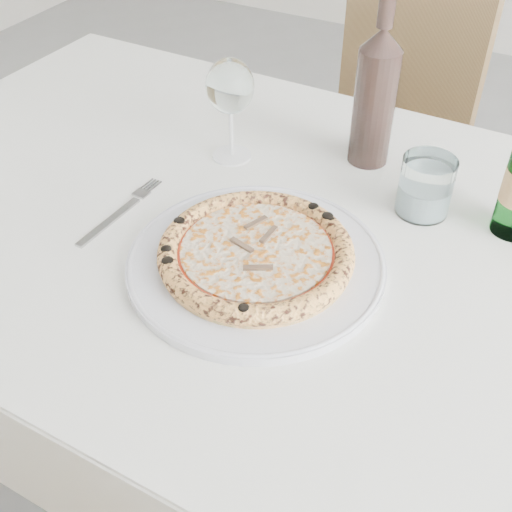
{
  "coord_description": "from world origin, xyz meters",
  "views": [
    {
      "loc": [
        0.36,
        -0.4,
        1.36
      ],
      "look_at": [
        0.05,
        0.2,
        0.78
      ],
      "focal_mm": 45.0,
      "sensor_mm": 36.0,
      "label": 1
    }
  ],
  "objects_px": {
    "plate": "(256,262)",
    "wine_bottle": "(375,96)",
    "tumbler": "(425,189)",
    "dining_table": "(285,269)",
    "wine_glass": "(230,89)",
    "chair_far": "(386,130)",
    "pizza": "(256,253)"
  },
  "relations": [
    {
      "from": "tumbler",
      "to": "wine_bottle",
      "type": "bearing_deg",
      "value": 141.16
    },
    {
      "from": "chair_far",
      "to": "plate",
      "type": "distance_m",
      "value": 0.88
    },
    {
      "from": "plate",
      "to": "wine_glass",
      "type": "xyz_separation_m",
      "value": [
        -0.17,
        0.24,
        0.12
      ]
    },
    {
      "from": "wine_glass",
      "to": "wine_bottle",
      "type": "bearing_deg",
      "value": 25.34
    },
    {
      "from": "pizza",
      "to": "wine_glass",
      "type": "bearing_deg",
      "value": 125.96
    },
    {
      "from": "dining_table",
      "to": "wine_glass",
      "type": "distance_m",
      "value": 0.31
    },
    {
      "from": "tumbler",
      "to": "wine_bottle",
      "type": "distance_m",
      "value": 0.18
    },
    {
      "from": "wine_bottle",
      "to": "chair_far",
      "type": "bearing_deg",
      "value": 102.13
    },
    {
      "from": "dining_table",
      "to": "wine_bottle",
      "type": "bearing_deg",
      "value": 80.47
    },
    {
      "from": "wine_glass",
      "to": "pizza",
      "type": "bearing_deg",
      "value": -54.04
    },
    {
      "from": "dining_table",
      "to": "wine_glass",
      "type": "xyz_separation_m",
      "value": [
        -0.17,
        0.14,
        0.21
      ]
    },
    {
      "from": "dining_table",
      "to": "pizza",
      "type": "bearing_deg",
      "value": -90.01
    },
    {
      "from": "tumbler",
      "to": "wine_bottle",
      "type": "relative_size",
      "value": 0.33
    },
    {
      "from": "plate",
      "to": "tumbler",
      "type": "distance_m",
      "value": 0.29
    },
    {
      "from": "plate",
      "to": "wine_glass",
      "type": "height_order",
      "value": "wine_glass"
    },
    {
      "from": "dining_table",
      "to": "wine_bottle",
      "type": "distance_m",
      "value": 0.32
    },
    {
      "from": "plate",
      "to": "wine_glass",
      "type": "bearing_deg",
      "value": 125.96
    },
    {
      "from": "pizza",
      "to": "tumbler",
      "type": "bearing_deg",
      "value": 54.96
    },
    {
      "from": "plate",
      "to": "wine_bottle",
      "type": "distance_m",
      "value": 0.36
    },
    {
      "from": "wine_bottle",
      "to": "wine_glass",
      "type": "bearing_deg",
      "value": -154.66
    },
    {
      "from": "dining_table",
      "to": "chair_far",
      "type": "xyz_separation_m",
      "value": [
        -0.07,
        0.75,
        -0.14
      ]
    },
    {
      "from": "chair_far",
      "to": "tumbler",
      "type": "relative_size",
      "value": 10.06
    },
    {
      "from": "chair_far",
      "to": "tumbler",
      "type": "distance_m",
      "value": 0.7
    },
    {
      "from": "plate",
      "to": "chair_far",
      "type": "bearing_deg",
      "value": 94.6
    },
    {
      "from": "tumbler",
      "to": "dining_table",
      "type": "bearing_deg",
      "value": -140.36
    },
    {
      "from": "wine_bottle",
      "to": "dining_table",
      "type": "bearing_deg",
      "value": -99.53
    },
    {
      "from": "chair_far",
      "to": "plate",
      "type": "xyz_separation_m",
      "value": [
        0.07,
        -0.85,
        0.23
      ]
    },
    {
      "from": "wine_glass",
      "to": "wine_bottle",
      "type": "xyz_separation_m",
      "value": [
        0.21,
        0.1,
        -0.01
      ]
    },
    {
      "from": "wine_bottle",
      "to": "plate",
      "type": "bearing_deg",
      "value": -96.76
    },
    {
      "from": "dining_table",
      "to": "pizza",
      "type": "height_order",
      "value": "pizza"
    },
    {
      "from": "plate",
      "to": "tumbler",
      "type": "height_order",
      "value": "tumbler"
    },
    {
      "from": "tumbler",
      "to": "plate",
      "type": "bearing_deg",
      "value": -125.04
    }
  ]
}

